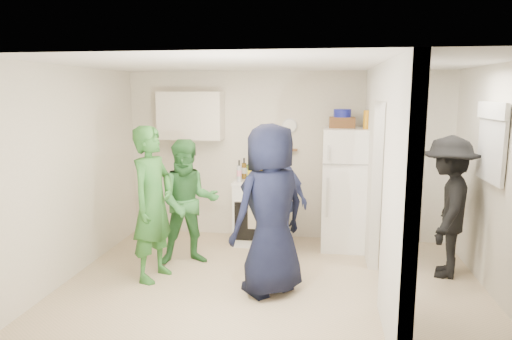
{
  "coord_description": "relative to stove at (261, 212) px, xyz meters",
  "views": [
    {
      "loc": [
        0.53,
        -5.06,
        2.2
      ],
      "look_at": [
        -0.26,
        0.4,
        1.25
      ],
      "focal_mm": 32.0,
      "sensor_mm": 36.0,
      "label": 1
    }
  ],
  "objects": [
    {
      "name": "yellow_cup_stack_stove",
      "position": [
        -0.12,
        -0.22,
        0.59
      ],
      "size": [
        0.09,
        0.09,
        0.25
      ],
      "primitive_type": "cylinder",
      "color": "yellow",
      "rests_on": "stove"
    },
    {
      "name": "person_navy",
      "position": [
        0.32,
        -1.67,
        0.47
      ],
      "size": [
        1.07,
        1.06,
        1.87
      ],
      "primitive_type": "imported",
      "rotation": [
        0.0,
        0.0,
        -2.38
      ],
      "color": "black",
      "rests_on": "floor"
    },
    {
      "name": "blue_bowl",
      "position": [
        1.12,
        0.02,
        1.44
      ],
      "size": [
        0.24,
        0.24,
        0.11
      ],
      "primitive_type": "cylinder",
      "color": "navy",
      "rests_on": "wicker_basket"
    },
    {
      "name": "red_cup",
      "position": [
        0.22,
        -0.2,
        0.52
      ],
      "size": [
        0.09,
        0.09,
        0.12
      ],
      "primitive_type": "cylinder",
      "color": "red",
      "rests_on": "stove"
    },
    {
      "name": "wall_left",
      "position": [
        -2.08,
        -1.37,
        0.79
      ],
      "size": [
        0.0,
        3.4,
        3.4
      ],
      "primitive_type": "plane",
      "rotation": [
        1.57,
        0.0,
        1.57
      ],
      "color": "silver",
      "rests_on": "floor"
    },
    {
      "name": "floor",
      "position": [
        0.32,
        -1.37,
        -0.46
      ],
      "size": [
        4.8,
        4.8,
        0.0
      ],
      "primitive_type": "plane",
      "color": "#CCB190",
      "rests_on": "ground"
    },
    {
      "name": "bottle_c",
      "position": [
        -0.08,
        0.16,
        0.62
      ],
      "size": [
        0.06,
        0.06,
        0.31
      ],
      "primitive_type": "cylinder",
      "color": "silver",
      "rests_on": "stove"
    },
    {
      "name": "bottle_e",
      "position": [
        0.12,
        0.18,
        0.63
      ],
      "size": [
        0.06,
        0.06,
        0.32
      ],
      "primitive_type": "cylinder",
      "color": "#B4BAC7",
      "rests_on": "stove"
    },
    {
      "name": "nook_window",
      "position": [
        2.7,
        -1.17,
        1.19
      ],
      "size": [
        0.03,
        0.7,
        0.8
      ],
      "primitive_type": "cube",
      "color": "black",
      "rests_on": "wall_right"
    },
    {
      "name": "bottle_g",
      "position": [
        0.25,
        0.13,
        0.59
      ],
      "size": [
        0.07,
        0.07,
        0.26
      ],
      "primitive_type": "cylinder",
      "color": "olive",
      "rests_on": "stove"
    },
    {
      "name": "spice_shelf",
      "position": [
        0.32,
        0.28,
        0.89
      ],
      "size": [
        0.35,
        0.08,
        0.03
      ],
      "primitive_type": "cube",
      "color": "olive",
      "rests_on": "wall_back"
    },
    {
      "name": "fridge",
      "position": [
        1.22,
        -0.03,
        0.39
      ],
      "size": [
        0.7,
        0.68,
        1.7
      ],
      "primitive_type": "cube",
      "color": "white",
      "rests_on": "floor"
    },
    {
      "name": "bottle_j",
      "position": [
        0.29,
        -0.1,
        0.59
      ],
      "size": [
        0.06,
        0.06,
        0.24
      ],
      "primitive_type": "cylinder",
      "color": "#1F5B2E",
      "rests_on": "stove"
    },
    {
      "name": "ceiling",
      "position": [
        0.32,
        -1.37,
        2.04
      ],
      "size": [
        4.8,
        4.8,
        0.0
      ],
      "primitive_type": "plane",
      "rotation": [
        3.14,
        0.0,
        0.0
      ],
      "color": "white",
      "rests_on": "wall_back"
    },
    {
      "name": "partition_pier_front",
      "position": [
        1.52,
        -2.47,
        0.79
      ],
      "size": [
        0.12,
        1.2,
        2.5
      ],
      "primitive_type": "cube",
      "color": "silver",
      "rests_on": "floor"
    },
    {
      "name": "nook_valance",
      "position": [
        2.66,
        -1.17,
        1.54
      ],
      "size": [
        0.04,
        0.82,
        0.18
      ],
      "primitive_type": "cube",
      "color": "white",
      "rests_on": "wall_right"
    },
    {
      "name": "yellow_cup_stack_top",
      "position": [
        1.44,
        -0.13,
        1.36
      ],
      "size": [
        0.09,
        0.09,
        0.25
      ],
      "primitive_type": "cylinder",
      "color": "orange",
      "rests_on": "fridge"
    },
    {
      "name": "partition_pier_back",
      "position": [
        1.52,
        -0.27,
        0.79
      ],
      "size": [
        0.12,
        1.2,
        2.5
      ],
      "primitive_type": "cube",
      "color": "silver",
      "rests_on": "floor"
    },
    {
      "name": "person_nook",
      "position": [
        2.35,
        -0.89,
        0.38
      ],
      "size": [
        0.93,
        1.23,
        1.7
      ],
      "primitive_type": "imported",
      "rotation": [
        0.0,
        0.0,
        -1.88
      ],
      "color": "black",
      "rests_on": "floor"
    },
    {
      "name": "stove",
      "position": [
        0.0,
        0.0,
        0.0
      ],
      "size": [
        0.78,
        0.65,
        0.93
      ],
      "primitive_type": "cube",
      "color": "white",
      "rests_on": "floor"
    },
    {
      "name": "bottle_i",
      "position": [
        0.04,
        0.11,
        0.61
      ],
      "size": [
        0.06,
        0.06,
        0.29
      ],
      "primitive_type": "cylinder",
      "color": "brown",
      "rests_on": "stove"
    },
    {
      "name": "person_green_left",
      "position": [
        -1.08,
        -1.48,
        0.45
      ],
      "size": [
        0.59,
        0.75,
        1.82
      ],
      "primitive_type": "imported",
      "rotation": [
        0.0,
        0.0,
        1.32
      ],
      "color": "#306829",
      "rests_on": "floor"
    },
    {
      "name": "wall_right",
      "position": [
        2.72,
        -1.37,
        0.79
      ],
      "size": [
        0.0,
        3.4,
        3.4
      ],
      "primitive_type": "plane",
      "rotation": [
        1.57,
        0.0,
        -1.57
      ],
      "color": "silver",
      "rests_on": "floor"
    },
    {
      "name": "bottle_h",
      "position": [
        -0.3,
        -0.13,
        0.62
      ],
      "size": [
        0.07,
        0.07,
        0.31
      ],
      "primitive_type": "cylinder",
      "color": "#B0B2BD",
      "rests_on": "stove"
    },
    {
      "name": "nook_window_frame",
      "position": [
        2.69,
        -1.17,
        1.19
      ],
      "size": [
        0.04,
        0.76,
        0.86
      ],
      "primitive_type": "cube",
      "color": "white",
      "rests_on": "wall_right"
    },
    {
      "name": "bottle_f",
      "position": [
        0.19,
        0.02,
        0.63
      ],
      "size": [
        0.08,
        0.08,
        0.32
      ],
      "primitive_type": "cylinder",
      "color": "#193714",
      "rests_on": "stove"
    },
    {
      "name": "bottle_b",
      "position": [
        -0.17,
        -0.07,
        0.63
      ],
      "size": [
        0.06,
        0.06,
        0.32
      ],
      "primitive_type": "cylinder",
      "color": "#164319",
      "rests_on": "stove"
    },
    {
      "name": "person_denim",
      "position": [
        0.29,
        -0.52,
        0.32
      ],
      "size": [
        0.98,
        0.81,
        1.56
      ],
      "primitive_type": "imported",
      "rotation": [
        0.0,
        0.0,
        -0.56
      ],
      "color": "navy",
      "rests_on": "floor"
    },
    {
      "name": "bottle_d",
      "position": [
        0.02,
        -0.04,
        0.59
      ],
      "size": [
        0.08,
        0.08,
        0.25
      ],
      "primitive_type": "cylinder",
      "color": "brown",
      "rests_on": "stove"
    },
    {
      "name": "partition_header",
      "position": [
        1.52,
        -1.37,
        1.84
      ],
      "size": [
        0.12,
        1.0,
        0.4
      ],
      "primitive_type": "cube",
      "color": "silver",
      "rests_on": "partition_pier_back"
    },
    {
      "name": "person_green_center",
      "position": [
        -0.81,
        -0.96,
        0.34
      ],
      "size": [
        0.95,
        0.84,
        1.61
      ],
      "primitive_type": "imported",
      "rotation": [
        0.0,
        0.0,
        0.35
      ],
      "color": "#39823D",
      "rests_on": "floor"
    },
    {
      "name": "upper_cabinet",
      "position": [
        -1.08,
        0.15,
        1.39
      ],
      "size": [
        0.95,
        0.34,
        0.7
      ],
      "primitive_type": "cube",
      "color": "silver",
      "rests_on": "wall_back"
    },
    {
      "name": "wicker_basket",
      "position": [
        1.12,
        0.02,
        1.31
      ],
      "size": [
        0.35,
        0.25,
        0.15
      ],
      "primitive_type": "cube",
      "color": "brown",
      "rests_on": "fridge"
    },
    {
      "name": "wall_clock",
      "position": [
        0.37,
        0.31,
        1.24
      ],
      "size": [
        0.22,
        0.02,
        0.22
      ],
      "primitive_type": "cylinder",
      "rotation": [
        1.57,
        0.0,
        0.0
      ],
      "color": "white",
      "rests_on": "wall_back"
    },
    {
      "name": "bottle_a",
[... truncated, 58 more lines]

